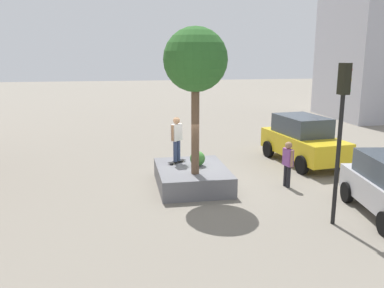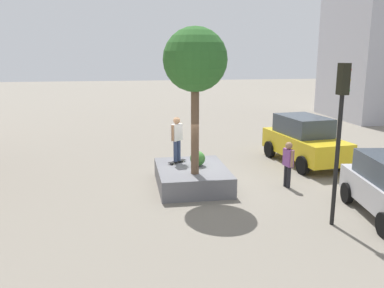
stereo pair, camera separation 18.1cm
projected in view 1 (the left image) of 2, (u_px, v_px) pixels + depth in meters
name	position (u px, v px, depth m)	size (l,w,h in m)	color
ground_plane	(200.00, 185.00, 15.31)	(120.00, 120.00, 0.00)	gray
planter_ledge	(192.00, 177.00, 15.10)	(3.32, 2.57, 0.72)	slate
plaza_tree	(195.00, 61.00, 13.43)	(2.17, 2.17, 5.04)	brown
boxwood_shrub	(198.00, 159.00, 15.18)	(0.57, 0.57, 0.57)	#3D7A33
skateboard	(177.00, 162.00, 15.63)	(0.65, 0.76, 0.07)	black
skateboarder	(177.00, 136.00, 15.41)	(0.46, 0.47, 1.73)	navy
taxi_cab	(303.00, 140.00, 18.16)	(4.77, 2.59, 2.13)	gold
traffic_light_corner	(342.00, 117.00, 11.14)	(0.30, 0.35, 4.63)	black
pedestrian_crossing	(288.00, 161.00, 14.88)	(0.58, 0.27, 1.72)	black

